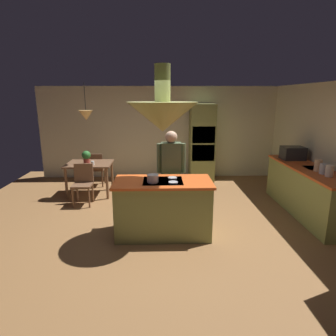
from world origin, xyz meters
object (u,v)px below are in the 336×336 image
Objects in this scene: oven_tower at (202,143)px; canister_flour at (329,171)px; chair_by_back_wall at (96,167)px; canister_sugar at (323,169)px; kitchen_island at (163,207)px; microwave_on_counter at (293,153)px; cooking_pot_on_cooktop at (153,178)px; chair_facing_island at (83,181)px; person_at_island at (171,169)px; dining_table at (90,168)px; canister_tea at (318,166)px; cup_on_table at (93,163)px; potted_plant_on_table at (86,156)px.

oven_tower reaches higher than canister_flour.
canister_sugar is at bearing 152.31° from chair_by_back_wall.
oven_tower is (1.10, 3.24, 0.57)m from kitchen_island.
cooking_pot_on_cooktop is (-3.00, -1.69, -0.06)m from microwave_on_counter.
kitchen_island is 1.84× the size of chair_facing_island.
oven_tower reaches higher than chair_by_back_wall.
chair_facing_island is (-1.70, 1.47, 0.03)m from kitchen_island.
chair_facing_island is 4.70m from canister_sugar.
microwave_on_counter is 2.56× the size of cooking_pot_on_cooktop.
person_at_island is 8.15× the size of canister_flour.
cooking_pot_on_cooktop is at bearing -55.37° from dining_table.
dining_table is 1.19× the size of chair_by_back_wall.
person_at_island is at bearing 173.14° from canister_sugar.
canister_sugar is (0.00, 0.18, -0.01)m from canister_flour.
dining_table is at bearing 158.92° from canister_sugar.
kitchen_island is 2.91m from canister_sugar.
microwave_on_counter is at bearing 28.71° from kitchen_island.
canister_flour is 1.14× the size of cooking_pot_on_cooktop.
person_at_island is (0.16, 0.67, 0.48)m from kitchen_island.
oven_tower is at bearing 122.68° from canister_tea.
oven_tower is 9.70× the size of canister_tea.
canister_sugar is at bearing 9.09° from cooking_pot_on_cooktop.
dining_table is 0.62× the size of person_at_island.
microwave_on_counter is (0.00, 1.21, 0.05)m from canister_sugar.
canister_tea is (4.41, -1.36, 0.24)m from cup_on_table.
microwave_on_counter is at bearing 90.00° from canister_flour.
dining_table is 0.28m from potted_plant_on_table.
chair_by_back_wall is 5.24m from canister_flour.
person_at_island reaches higher than canister_flour.
oven_tower is 3.00m from cup_on_table.
cooking_pot_on_cooktop is at bearing -46.04° from chair_facing_island.
cooking_pot_on_cooktop is at bearing -110.48° from oven_tower.
oven_tower is at bearing 135.88° from microwave_on_counter.
canister_tea is (4.54, -0.94, 0.54)m from chair_facing_island.
kitchen_island is at bearing -169.43° from canister_tea.
canister_flour is 0.36m from canister_tea.
chair_by_back_wall reaches higher than cup_on_table.
chair_facing_island is 4.75m from canister_flour.
chair_facing_island is 2.28m from cooking_pot_on_cooktop.
canister_sugar is at bearing -21.08° from dining_table.
dining_table is 4.82m from canister_tea.
canister_flour is at bearing -90.00° from canister_tea.
canister_sugar is (2.68, -0.32, 0.07)m from person_at_island.
kitchen_island is at bearing -108.74° from oven_tower.
oven_tower is at bearing 119.52° from canister_flour.
oven_tower reaches higher than cooking_pot_on_cooktop.
canister_flour is 3.02m from cooking_pot_on_cooktop.
chair_by_back_wall is 4.72m from microwave_on_counter.
oven_tower is at bearing -169.67° from chair_by_back_wall.
chair_by_back_wall is 2.90× the size of potted_plant_on_table.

